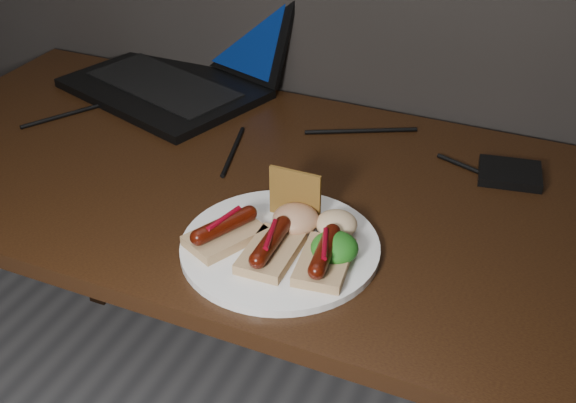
% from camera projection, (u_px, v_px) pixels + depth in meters
% --- Properties ---
extents(desk, '(1.40, 0.70, 0.75)m').
position_uv_depth(desk, '(247.00, 217.00, 1.32)').
color(desk, '#321C0C').
rests_on(desk, ground).
extents(laptop, '(0.50, 0.47, 0.25)m').
position_uv_depth(laptop, '(183.00, 62.00, 1.57)').
color(laptop, black).
rests_on(laptop, desk).
extents(hard_drive, '(0.12, 0.11, 0.02)m').
position_uv_depth(hard_drive, '(510.00, 173.00, 1.26)').
color(hard_drive, black).
rests_on(hard_drive, desk).
extents(desk_cables, '(0.92, 0.31, 0.01)m').
position_uv_depth(desk_cables, '(266.00, 137.00, 1.38)').
color(desk_cables, black).
rests_on(desk_cables, desk).
extents(plate, '(0.36, 0.36, 0.01)m').
position_uv_depth(plate, '(280.00, 247.00, 1.09)').
color(plate, white).
rests_on(plate, desk).
extents(bread_sausage_left, '(0.11, 0.13, 0.04)m').
position_uv_depth(bread_sausage_left, '(225.00, 231.00, 1.08)').
color(bread_sausage_left, tan).
rests_on(bread_sausage_left, plate).
extents(bread_sausage_center, '(0.07, 0.12, 0.04)m').
position_uv_depth(bread_sausage_center, '(271.00, 248.00, 1.05)').
color(bread_sausage_center, tan).
rests_on(bread_sausage_center, plate).
extents(bread_sausage_right, '(0.08, 0.12, 0.04)m').
position_uv_depth(bread_sausage_right, '(324.00, 257.00, 1.03)').
color(bread_sausage_right, tan).
rests_on(bread_sausage_right, plate).
extents(crispbread, '(0.09, 0.01, 0.08)m').
position_uv_depth(crispbread, '(295.00, 194.00, 1.12)').
color(crispbread, olive).
rests_on(crispbread, plate).
extents(salad_greens, '(0.07, 0.07, 0.04)m').
position_uv_depth(salad_greens, '(335.00, 248.00, 1.05)').
color(salad_greens, '#175D12').
rests_on(salad_greens, plate).
extents(salsa_mound, '(0.07, 0.07, 0.04)m').
position_uv_depth(salsa_mound, '(296.00, 219.00, 1.11)').
color(salsa_mound, '#9C220F').
rests_on(salsa_mound, plate).
extents(coleslaw_mound, '(0.06, 0.06, 0.04)m').
position_uv_depth(coleslaw_mound, '(337.00, 224.00, 1.10)').
color(coleslaw_mound, beige).
rests_on(coleslaw_mound, plate).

